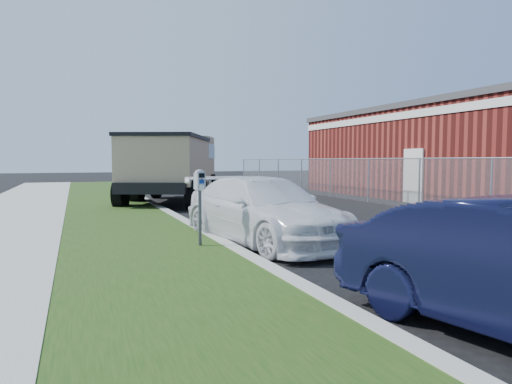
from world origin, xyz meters
name	(u,v)px	position (x,y,z in m)	size (l,w,h in m)	color
ground	(330,238)	(0.00, 0.00, 0.00)	(120.00, 120.00, 0.00)	black
streetside	(63,236)	(-5.57, 2.00, 0.07)	(6.12, 50.00, 0.15)	gray
chainlink_fence	(368,172)	(6.00, 7.00, 1.26)	(0.06, 30.06, 30.00)	slate
brick_building	(461,152)	(12.00, 8.00, 2.13)	(9.20, 14.20, 4.17)	maroon
parking_meter	(200,190)	(-3.12, -0.48, 1.17)	(0.23, 0.20, 1.43)	#3F4247
white_wagon	(264,210)	(-1.60, 0.05, 0.69)	(1.94, 4.76, 1.38)	white
dump_truck	(174,164)	(-1.49, 9.99, 1.58)	(5.24, 7.58, 2.80)	black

